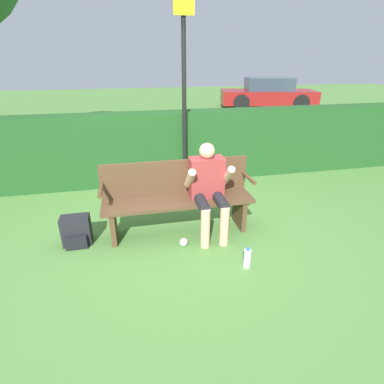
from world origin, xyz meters
TOP-DOWN VIEW (x-y plane):
  - ground_plane at (0.00, 0.00)m, footprint 40.00×40.00m
  - hedge_back at (0.00, 1.86)m, footprint 12.00×0.42m
  - park_bench at (0.00, 0.07)m, footprint 1.87×0.42m
  - person_seated at (0.36, -0.06)m, footprint 0.56×0.60m
  - backpack at (-1.25, -0.01)m, footprint 0.33×0.25m
  - water_bottle at (0.60, -0.86)m, footprint 0.08×0.08m
  - signpost at (0.38, 1.56)m, footprint 0.30×0.09m
  - parked_car at (5.52, 9.31)m, footprint 4.25×2.45m
  - litter_crumple at (-0.00, -0.32)m, footprint 0.10×0.10m

SIDE VIEW (x-z plane):
  - ground_plane at x=0.00m, z-range 0.00..0.00m
  - litter_crumple at x=0.00m, z-range 0.00..0.10m
  - water_bottle at x=0.60m, z-range -0.01..0.23m
  - backpack at x=-1.25m, z-range -0.01..0.36m
  - park_bench at x=0.00m, z-range 0.02..0.94m
  - parked_car at x=5.52m, z-range -0.03..1.26m
  - hedge_back at x=0.00m, z-range 0.00..1.23m
  - person_seated at x=0.36m, z-range 0.07..1.22m
  - signpost at x=0.38m, z-range 0.15..3.09m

